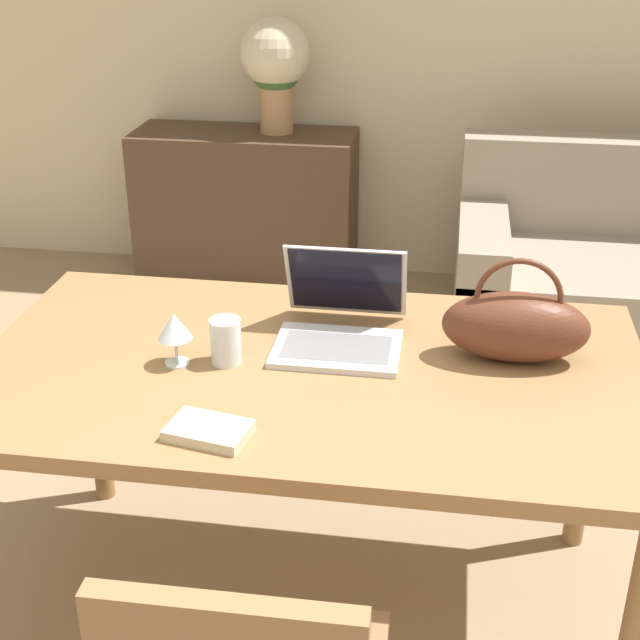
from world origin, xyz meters
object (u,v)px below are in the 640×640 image
at_px(wine_glass, 174,328).
at_px(flower_vase, 275,63).
at_px(couch, 632,283).
at_px(drinking_glass, 226,341).
at_px(handbag, 516,325).
at_px(laptop, 341,316).

height_order(wine_glass, flower_vase, flower_vase).
xyz_separation_m(couch, flower_vase, (-1.60, 0.47, 0.78)).
height_order(couch, flower_vase, flower_vase).
relative_size(drinking_glass, wine_glass, 0.84).
relative_size(wine_glass, handbag, 0.38).
bearing_deg(flower_vase, laptop, -74.46).
distance_m(couch, wine_glass, 2.35).
height_order(drinking_glass, flower_vase, flower_vase).
relative_size(laptop, wine_glass, 2.50).
bearing_deg(handbag, drinking_glass, -169.76).
bearing_deg(wine_glass, handbag, 10.72).
xyz_separation_m(couch, handbag, (-0.60, -1.66, 0.56)).
height_order(couch, handbag, handbag).
bearing_deg(flower_vase, handbag, -64.79).
relative_size(laptop, handbag, 0.95).
height_order(couch, wine_glass, wine_glass).
xyz_separation_m(couch, drinking_glass, (-1.28, -1.78, 0.53)).
height_order(drinking_glass, handbag, handbag).
distance_m(couch, flower_vase, 1.84).
bearing_deg(flower_vase, drinking_glass, -81.71).
bearing_deg(wine_glass, flower_vase, 95.36).
height_order(wine_glass, handbag, handbag).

